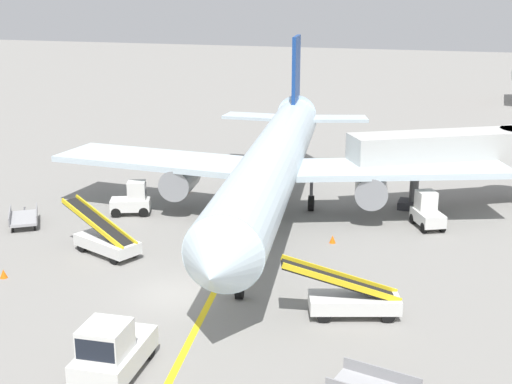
% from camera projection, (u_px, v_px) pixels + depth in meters
% --- Properties ---
extents(ground_plane, '(300.00, 300.00, 0.00)m').
position_uv_depth(ground_plane, '(178.00, 294.00, 30.85)').
color(ground_plane, gray).
extents(taxi_line_yellow, '(15.18, 78.66, 0.01)m').
position_uv_depth(taxi_line_yellow, '(232.00, 257.00, 35.16)').
color(taxi_line_yellow, yellow).
rests_on(taxi_line_yellow, ground).
extents(airliner, '(28.11, 35.18, 10.10)m').
position_uv_depth(airliner, '(274.00, 162.00, 40.86)').
color(airliner, silver).
rests_on(airliner, ground).
extents(jet_bridge, '(12.22, 8.89, 4.85)m').
position_uv_depth(jet_bridge, '(462.00, 152.00, 42.89)').
color(jet_bridge, beige).
rests_on(jet_bridge, ground).
extents(pushback_tug, '(2.26, 3.78, 2.20)m').
position_uv_depth(pushback_tug, '(112.00, 351.00, 23.94)').
color(pushback_tug, silver).
rests_on(pushback_tug, ground).
extents(baggage_tug_near_wing, '(2.29, 2.73, 2.10)m').
position_uv_depth(baggage_tug_near_wing, '(427.00, 212.00, 39.55)').
color(baggage_tug_near_wing, silver).
rests_on(baggage_tug_near_wing, ground).
extents(baggage_tug_by_cargo_door, '(2.72, 2.15, 2.10)m').
position_uv_depth(baggage_tug_by_cargo_door, '(133.00, 200.00, 41.84)').
color(baggage_tug_by_cargo_door, silver).
rests_on(baggage_tug_by_cargo_door, ground).
extents(belt_loader_forward_hold, '(5.14, 2.85, 2.59)m').
position_uv_depth(belt_loader_forward_hold, '(351.00, 299.00, 28.57)').
color(belt_loader_forward_hold, silver).
rests_on(belt_loader_forward_hold, ground).
extents(belt_loader_aft_hold, '(5.13, 2.91, 2.59)m').
position_uv_depth(belt_loader_aft_hold, '(105.00, 240.00, 35.45)').
color(belt_loader_aft_hold, silver).
rests_on(belt_loader_aft_hold, ground).
extents(baggage_cart_empty_trailing, '(2.92, 3.50, 0.94)m').
position_uv_depth(baggage_cart_empty_trailing, '(24.00, 218.00, 39.93)').
color(baggage_cart_empty_trailing, '#A5A5A8').
rests_on(baggage_cart_empty_trailing, ground).
extents(ground_crew_marshaller, '(0.36, 0.24, 1.70)m').
position_uv_depth(ground_crew_marshaller, '(222.00, 256.00, 32.92)').
color(ground_crew_marshaller, '#26262D').
rests_on(ground_crew_marshaller, ground).
extents(safety_cone_nose_left, '(0.36, 0.36, 0.44)m').
position_uv_depth(safety_cone_nose_left, '(234.00, 230.00, 38.61)').
color(safety_cone_nose_left, orange).
rests_on(safety_cone_nose_left, ground).
extents(safety_cone_nose_right, '(0.36, 0.36, 0.44)m').
position_uv_depth(safety_cone_nose_right, '(4.00, 274.00, 32.55)').
color(safety_cone_nose_right, orange).
rests_on(safety_cone_nose_right, ground).
extents(safety_cone_wingtip_left, '(0.36, 0.36, 0.44)m').
position_uv_depth(safety_cone_wingtip_left, '(187.00, 190.00, 46.63)').
color(safety_cone_wingtip_left, orange).
rests_on(safety_cone_wingtip_left, ground).
extents(safety_cone_tail_area, '(0.36, 0.36, 0.44)m').
position_uv_depth(safety_cone_tail_area, '(333.00, 239.00, 37.16)').
color(safety_cone_tail_area, orange).
rests_on(safety_cone_tail_area, ground).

